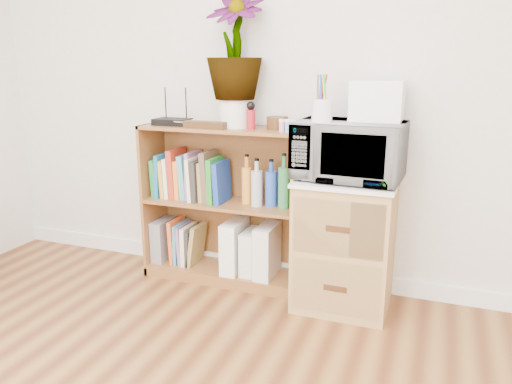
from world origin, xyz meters
The scene contains 21 objects.
skirting_board centered at (0.00, 2.24, 0.05)m, with size 4.00×0.02×0.10m, color white.
bookshelf centered at (-0.35, 2.10, 0.47)m, with size 1.00×0.30×0.95m, color brown.
wicker_unit centered at (0.40, 2.02, 0.35)m, with size 0.50×0.45×0.70m, color #9E7542.
microwave centered at (0.40, 2.02, 0.87)m, with size 0.55×0.37×0.30m, color white.
pen_cup centered at (0.27, 1.94, 1.08)m, with size 0.10×0.10×0.11m, color silver.
small_appliance centered at (0.52, 2.10, 1.12)m, with size 0.26×0.22×0.20m, color white.
router centered at (-0.67, 2.08, 0.97)m, with size 0.21×0.14×0.04m, color black.
white_bowl centered at (-0.59, 2.07, 0.97)m, with size 0.13×0.13×0.03m, color silver.
plant_pot centered at (-0.28, 2.12, 1.03)m, with size 0.19×0.19×0.16m, color white.
potted_plant centered at (-0.28, 2.12, 1.40)m, with size 0.32×0.32×0.57m, color #3D712D.
trinket_box centered at (-0.42, 2.00, 0.97)m, with size 0.25×0.06×0.04m, color #321E0D.
kokeshi_doll centered at (-0.16, 2.06, 1.00)m, with size 0.05×0.05×0.11m, color #A41422.
wooden_bowl centered at (-0.02, 2.11, 0.99)m, with size 0.12×0.12×0.07m, color #3C2310.
paint_jars centered at (0.07, 2.01, 0.98)m, with size 0.11×0.04×0.06m, color pink.
file_box centered at (-0.79, 2.10, 0.20)m, with size 0.08×0.21×0.26m, color gray.
magazine_holder_left centered at (-0.28, 2.09, 0.23)m, with size 0.10×0.25×0.32m, color white.
magazine_holder_mid centered at (-0.17, 2.09, 0.20)m, with size 0.09×0.21×0.27m, color silver.
magazine_holder_right centered at (-0.07, 2.09, 0.23)m, with size 0.10×0.25×0.31m, color silver.
cookbooks centered at (-0.57, 2.10, 0.63)m, with size 0.48×0.20×0.31m.
liquor_bottles centered at (0.00, 2.10, 0.65)m, with size 0.46×0.07×0.32m.
lower_books centered at (-0.62, 2.10, 0.20)m, with size 0.19×0.19×0.28m.
Camera 1 is at (0.84, -0.54, 1.32)m, focal length 35.00 mm.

